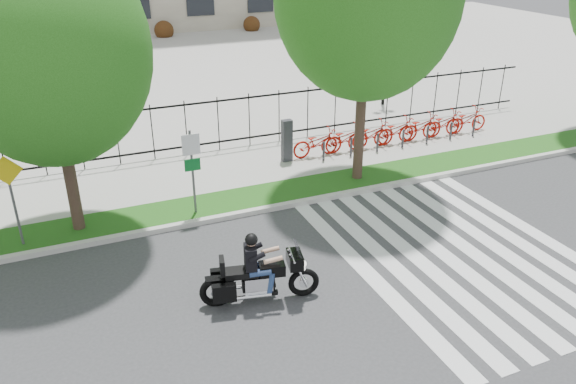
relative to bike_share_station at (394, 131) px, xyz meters
name	(u,v)px	position (x,y,z in m)	size (l,w,h in m)	color
ground	(286,295)	(-7.51, -7.20, -0.66)	(120.00, 120.00, 0.00)	#353537
curb	(231,216)	(-7.51, -3.10, -0.58)	(60.00, 0.20, 0.15)	beige
grass_verge	(222,204)	(-7.51, -2.25, -0.58)	(60.00, 1.50, 0.15)	#215415
sidewalk	(201,173)	(-7.51, 0.25, -0.58)	(60.00, 3.50, 0.15)	#A8A59D
plaza	(124,66)	(-7.51, 17.80, -0.61)	(80.00, 34.00, 0.10)	#A8A59D
crosswalk_stripes	(456,252)	(-2.69, -7.20, -0.65)	(5.70, 8.00, 0.01)	silver
iron_fence	(186,128)	(-7.51, 2.00, 0.49)	(30.00, 0.06, 2.00)	black
lamp_post_right	(388,37)	(2.49, 4.80, 2.55)	(1.06, 0.70, 4.25)	black
street_tree_1	(47,51)	(-11.62, -2.25, 4.33)	(4.97, 4.97, 7.70)	#39271F
bike_share_station	(394,131)	(0.00, 0.00, 0.00)	(8.93, 0.87, 1.50)	#2D2D33
sign_pole_regulatory	(192,162)	(-8.42, -2.62, 1.08)	(0.50, 0.09, 2.50)	#59595B
sign_pole_warning	(11,189)	(-13.05, -2.62, 1.09)	(0.78, 0.09, 2.49)	#59595B
motorcycle_rider	(259,274)	(-8.13, -7.14, 0.04)	(2.68, 1.10, 2.10)	black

